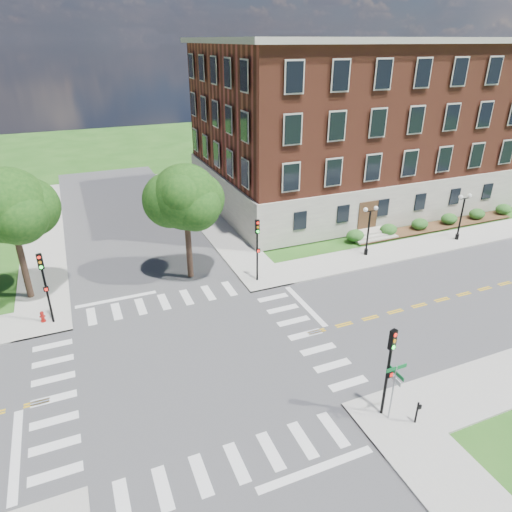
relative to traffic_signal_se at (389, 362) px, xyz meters
name	(u,v)px	position (x,y,z in m)	size (l,w,h in m)	color
ground	(192,364)	(-7.45, 7.29, -3.19)	(160.00, 160.00, 0.00)	#204F16
road_ew	(192,364)	(-7.45, 7.29, -3.18)	(90.00, 12.00, 0.01)	#3D3D3F
road_ns	(192,364)	(-7.45, 7.29, -3.18)	(12.00, 90.00, 0.01)	#3D3D3F
sidewalk_ne	(304,228)	(7.93, 22.66, -3.13)	(34.00, 34.00, 0.12)	#9E9B93
crosswalk_east	(305,335)	(-0.25, 7.29, -3.19)	(2.20, 10.20, 0.02)	silver
stop_bar_east	(305,306)	(1.35, 10.29, -3.19)	(0.40, 5.50, 0.00)	silver
main_building	(350,123)	(16.55, 29.28, 5.15)	(30.60, 22.40, 16.50)	#9B9589
shrub_row	(433,228)	(19.55, 18.09, -3.19)	(18.00, 2.00, 1.30)	#1D4B19
tree_c	(9,206)	(-15.95, 18.68, 3.63)	(4.93, 4.93, 9.20)	#2F2117
tree_d	(185,197)	(-4.76, 17.31, 3.21)	(4.72, 4.72, 8.66)	#2F2117
traffic_signal_se	(389,362)	(0.00, 0.00, 0.00)	(0.37, 0.43, 4.80)	black
traffic_signal_ne	(257,243)	(-0.32, 14.75, 0.00)	(0.36, 0.41, 4.80)	black
traffic_signal_nw	(44,280)	(-14.53, 14.59, 0.00)	(0.37, 0.42, 4.80)	black
twin_lamp_west	(369,228)	(9.81, 15.36, -0.66)	(1.36, 0.36, 4.23)	black
twin_lamp_east	(462,214)	(19.30, 14.91, -0.66)	(1.36, 0.36, 4.23)	black
street_sign_pole	(394,382)	(0.10, -0.41, -0.88)	(1.10, 1.10, 3.10)	gray
push_button_post	(417,412)	(1.09, -1.12, -2.39)	(0.14, 0.21, 1.20)	black
fire_hydrant	(43,317)	(-15.13, 14.90, -2.72)	(0.35, 0.35, 0.75)	maroon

